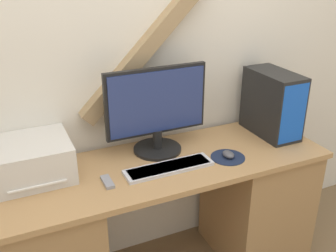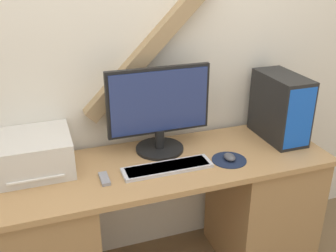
% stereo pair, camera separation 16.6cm
% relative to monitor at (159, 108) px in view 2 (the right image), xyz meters
% --- Properties ---
extents(wall_back, '(6.40, 0.13, 2.70)m').
position_rel_monitor_xyz_m(wall_back, '(-0.04, 0.20, 0.35)').
color(wall_back, silver).
rests_on(wall_back, ground_plane).
extents(desk, '(1.76, 0.57, 0.76)m').
position_rel_monitor_xyz_m(desk, '(-0.03, -0.14, -0.61)').
color(desk, tan).
rests_on(desk, ground_plane).
extents(monitor, '(0.55, 0.26, 0.46)m').
position_rel_monitor_xyz_m(monitor, '(0.00, 0.00, 0.00)').
color(monitor, black).
rests_on(monitor, desk).
extents(keyboard, '(0.45, 0.12, 0.02)m').
position_rel_monitor_xyz_m(keyboard, '(-0.03, -0.22, -0.23)').
color(keyboard, silver).
rests_on(keyboard, desk).
extents(mousepad, '(0.18, 0.18, 0.00)m').
position_rel_monitor_xyz_m(mousepad, '(0.30, -0.23, -0.24)').
color(mousepad, '#19233D').
rests_on(mousepad, desk).
extents(mouse, '(0.05, 0.08, 0.03)m').
position_rel_monitor_xyz_m(mouse, '(0.30, -0.24, -0.22)').
color(mouse, '#4C4C51').
rests_on(mouse, mousepad).
extents(computer_tower, '(0.18, 0.37, 0.37)m').
position_rel_monitor_xyz_m(computer_tower, '(0.70, -0.07, -0.06)').
color(computer_tower, black).
rests_on(computer_tower, desk).
extents(printer, '(0.36, 0.35, 0.18)m').
position_rel_monitor_xyz_m(printer, '(-0.65, -0.00, -0.16)').
color(printer, beige).
rests_on(printer, desk).
extents(remote_control, '(0.04, 0.11, 0.02)m').
position_rel_monitor_xyz_m(remote_control, '(-0.34, -0.21, -0.24)').
color(remote_control, gray).
rests_on(remote_control, desk).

